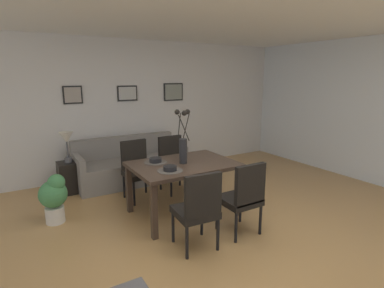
% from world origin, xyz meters
% --- Properties ---
extents(ground_plane, '(9.00, 9.00, 0.00)m').
position_xyz_m(ground_plane, '(0.00, 0.00, 0.00)').
color(ground_plane, tan).
extents(back_wall_panel, '(9.00, 0.10, 2.60)m').
position_xyz_m(back_wall_panel, '(0.00, 3.25, 1.30)').
color(back_wall_panel, silver).
rests_on(back_wall_panel, ground).
extents(side_window_wall, '(0.10, 6.30, 2.60)m').
position_xyz_m(side_window_wall, '(3.65, 0.40, 1.30)').
color(side_window_wall, white).
rests_on(side_window_wall, ground).
extents(ceiling_panel, '(9.00, 7.20, 0.08)m').
position_xyz_m(ceiling_panel, '(0.00, 0.40, 2.64)').
color(ceiling_panel, white).
extents(dining_table, '(1.40, 0.99, 0.74)m').
position_xyz_m(dining_table, '(0.06, 0.99, 0.65)').
color(dining_table, '#3D2D23').
rests_on(dining_table, ground).
extents(dining_chair_near_left, '(0.47, 0.47, 0.92)m').
position_xyz_m(dining_chair_near_left, '(-0.25, 0.09, 0.51)').
color(dining_chair_near_left, black).
rests_on(dining_chair_near_left, ground).
extents(dining_chair_near_right, '(0.47, 0.47, 0.92)m').
position_xyz_m(dining_chair_near_right, '(-0.28, 1.87, 0.51)').
color(dining_chair_near_right, black).
rests_on(dining_chair_near_right, ground).
extents(dining_chair_far_left, '(0.44, 0.44, 0.92)m').
position_xyz_m(dining_chair_far_left, '(0.39, 0.10, 0.51)').
color(dining_chair_far_left, black).
rests_on(dining_chair_far_left, ground).
extents(dining_chair_far_right, '(0.45, 0.45, 0.92)m').
position_xyz_m(dining_chair_far_right, '(0.37, 1.88, 0.51)').
color(dining_chair_far_right, black).
rests_on(dining_chair_far_right, ground).
extents(centerpiece_vase, '(0.21, 0.23, 0.73)m').
position_xyz_m(centerpiece_vase, '(0.06, 0.99, 1.02)').
color(centerpiece_vase, '#232326').
rests_on(centerpiece_vase, dining_table).
extents(placemat_near_left, '(0.32, 0.32, 0.01)m').
position_xyz_m(placemat_near_left, '(-0.25, 0.76, 0.74)').
color(placemat_near_left, '#4C4742').
rests_on(placemat_near_left, dining_table).
extents(bowl_near_left, '(0.17, 0.17, 0.07)m').
position_xyz_m(bowl_near_left, '(-0.25, 0.76, 0.78)').
color(bowl_near_left, black).
rests_on(bowl_near_left, dining_table).
extents(placemat_near_right, '(0.32, 0.32, 0.01)m').
position_xyz_m(placemat_near_right, '(-0.25, 1.21, 0.74)').
color(placemat_near_right, '#4C4742').
rests_on(placemat_near_right, dining_table).
extents(bowl_near_right, '(0.17, 0.17, 0.07)m').
position_xyz_m(bowl_near_right, '(-0.25, 1.21, 0.78)').
color(bowl_near_right, black).
rests_on(bowl_near_right, dining_table).
extents(sofa, '(1.95, 0.84, 0.80)m').
position_xyz_m(sofa, '(-0.11, 2.70, 0.28)').
color(sofa, gray).
rests_on(sofa, ground).
extents(side_table, '(0.36, 0.36, 0.52)m').
position_xyz_m(side_table, '(-1.17, 2.66, 0.26)').
color(side_table, black).
rests_on(side_table, ground).
extents(table_lamp, '(0.22, 0.22, 0.51)m').
position_xyz_m(table_lamp, '(-1.17, 2.66, 0.89)').
color(table_lamp, '#4C4C51').
rests_on(table_lamp, side_table).
extents(framed_picture_left, '(0.33, 0.03, 0.31)m').
position_xyz_m(framed_picture_left, '(-0.93, 3.18, 1.59)').
color(framed_picture_left, black).
extents(framed_picture_center, '(0.39, 0.03, 0.29)m').
position_xyz_m(framed_picture_center, '(0.06, 3.18, 1.59)').
color(framed_picture_center, black).
extents(framed_picture_right, '(0.43, 0.03, 0.36)m').
position_xyz_m(framed_picture_right, '(1.06, 3.18, 1.59)').
color(framed_picture_right, black).
extents(potted_plant, '(0.36, 0.36, 0.67)m').
position_xyz_m(potted_plant, '(-1.54, 1.61, 0.37)').
color(potted_plant, silver).
rests_on(potted_plant, ground).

